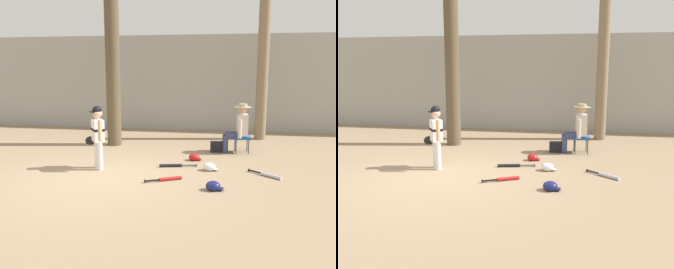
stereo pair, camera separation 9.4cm
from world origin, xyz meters
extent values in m
plane|color=#937A5B|center=(0.00, 0.00, 0.00)|extent=(60.00, 60.00, 0.00)
cube|color=#9E9E99|center=(0.00, 5.91, 1.56)|extent=(18.00, 0.36, 3.11)
cylinder|color=brown|center=(-0.65, 3.03, 2.39)|extent=(0.38, 0.38, 4.79)
cone|color=brown|center=(-0.65, 3.03, 0.00)|extent=(0.53, 0.53, 0.23)
cylinder|color=#7F6B51|center=(3.29, 4.52, 2.21)|extent=(0.32, 0.32, 4.41)
cone|color=#7F6B51|center=(3.29, 4.52, 0.00)|extent=(0.46, 0.46, 0.19)
cylinder|color=white|center=(-0.17, 0.59, 0.29)|extent=(0.12, 0.12, 0.58)
cylinder|color=white|center=(-0.27, 0.73, 0.29)|extent=(0.12, 0.12, 0.58)
cube|color=white|center=(-0.22, 0.66, 0.80)|extent=(0.34, 0.36, 0.44)
cube|color=black|center=(-0.22, 0.66, 0.82)|extent=(0.35, 0.37, 0.05)
sphere|color=tan|center=(-0.22, 0.66, 1.15)|extent=(0.20, 0.20, 0.20)
sphere|color=black|center=(-0.22, 0.66, 1.21)|extent=(0.19, 0.19, 0.19)
cube|color=black|center=(-0.30, 0.61, 1.19)|extent=(0.16, 0.17, 0.02)
cylinder|color=tan|center=(-0.10, 0.45, 0.84)|extent=(0.11, 0.11, 0.42)
cylinder|color=tan|center=(-0.38, 0.81, 0.72)|extent=(0.11, 0.11, 0.40)
ellipsoid|color=black|center=(-0.44, 0.79, 0.56)|extent=(0.25, 0.22, 0.18)
cube|color=#194C9E|center=(2.72, 2.65, 0.38)|extent=(0.43, 0.43, 0.06)
cylinder|color=#333338|center=(2.58, 2.49, 0.19)|extent=(0.02, 0.02, 0.38)
cylinder|color=#333338|center=(2.56, 2.79, 0.19)|extent=(0.02, 0.02, 0.38)
cylinder|color=#333338|center=(2.88, 2.51, 0.19)|extent=(0.02, 0.02, 0.38)
cylinder|color=#333338|center=(2.85, 2.81, 0.19)|extent=(0.02, 0.02, 0.38)
cylinder|color=navy|center=(2.33, 2.52, 0.21)|extent=(0.13, 0.13, 0.43)
cylinder|color=navy|center=(2.31, 2.72, 0.21)|extent=(0.13, 0.13, 0.43)
cylinder|color=navy|center=(2.53, 2.54, 0.43)|extent=(0.41, 0.18, 0.15)
cylinder|color=navy|center=(2.51, 2.74, 0.43)|extent=(0.41, 0.18, 0.15)
cube|color=beige|center=(2.72, 2.65, 0.69)|extent=(0.27, 0.38, 0.52)
cylinder|color=beige|center=(2.65, 2.43, 0.63)|extent=(0.10, 0.10, 0.46)
cylinder|color=beige|center=(2.62, 2.86, 0.63)|extent=(0.10, 0.10, 0.46)
sphere|color=tan|center=(2.72, 2.65, 1.09)|extent=(0.22, 0.22, 0.22)
cylinder|color=tan|center=(2.72, 2.65, 1.12)|extent=(0.40, 0.40, 0.02)
cylinder|color=tan|center=(2.72, 2.65, 1.16)|extent=(0.20, 0.20, 0.09)
cube|color=black|center=(2.13, 2.60, 0.13)|extent=(0.36, 0.23, 0.26)
cylinder|color=#B7BCC6|center=(3.21, 0.62, 0.03)|extent=(0.38, 0.34, 0.07)
cylinder|color=black|center=(2.93, 0.86, 0.03)|extent=(0.25, 0.22, 0.03)
cylinder|color=black|center=(2.82, 0.95, 0.03)|extent=(0.05, 0.05, 0.06)
cylinder|color=black|center=(1.21, 1.04, 0.03)|extent=(0.47, 0.17, 0.07)
cylinder|color=#4C4C51|center=(1.59, 1.12, 0.03)|extent=(0.31, 0.10, 0.03)
cylinder|color=#4C4C51|center=(1.74, 1.16, 0.03)|extent=(0.03, 0.06, 0.06)
cylinder|color=red|center=(1.36, 0.13, 0.03)|extent=(0.41, 0.26, 0.07)
cylinder|color=black|center=(1.05, -0.04, 0.03)|extent=(0.26, 0.16, 0.03)
cylinder|color=black|center=(0.92, -0.10, 0.03)|extent=(0.04, 0.06, 0.06)
ellipsoid|color=silver|center=(2.03, 0.91, 0.08)|extent=(0.26, 0.23, 0.17)
cube|color=silver|center=(2.15, 0.91, 0.03)|extent=(0.10, 0.13, 0.02)
ellipsoid|color=navy|center=(2.16, -0.30, 0.08)|extent=(0.25, 0.23, 0.17)
cube|color=navy|center=(2.28, -0.30, 0.03)|extent=(0.10, 0.13, 0.02)
ellipsoid|color=#A81919|center=(1.64, 1.68, 0.07)|extent=(0.24, 0.22, 0.17)
cube|color=#A81919|center=(1.76, 1.68, 0.03)|extent=(0.10, 0.12, 0.02)
camera|label=1|loc=(2.38, -6.22, 2.03)|focal=38.75mm
camera|label=2|loc=(2.48, -6.21, 2.03)|focal=38.75mm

